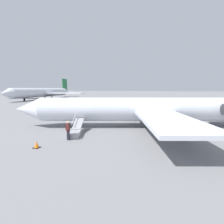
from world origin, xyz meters
TOP-DOWN VIEW (x-y plane):
  - ground_plane at (0.00, 0.00)m, footprint 600.00×600.00m
  - airplane_main at (-0.95, -0.31)m, footprint 30.37×23.49m
  - airplane_taxiing_distant at (50.65, -44.06)m, footprint 36.35×47.40m
  - boarding_stairs at (5.70, 6.03)m, footprint 2.24×4.13m
  - passenger at (5.51, 7.56)m, footprint 0.43×0.57m
  - traffic_cone_near_stairs at (6.71, 10.21)m, footprint 0.50×0.50m

SIDE VIEW (x-z plane):
  - ground_plane at x=0.00m, z-range 0.00..0.00m
  - traffic_cone_near_stairs at x=6.71m, z-range -0.02..0.53m
  - boarding_stairs at x=5.70m, z-range -0.51..1.28m
  - passenger at x=5.51m, z-range 0.13..1.87m
  - airplane_main at x=-0.95m, z-range -1.48..5.89m
  - airplane_taxiing_distant at x=50.65m, z-range -2.01..7.92m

